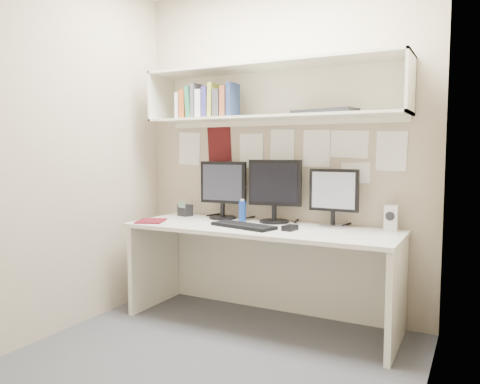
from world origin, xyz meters
The scene contains 19 objects.
floor centered at (0.00, 0.00, 0.00)m, with size 2.40×2.00×0.01m, color #434348.
wall_back centered at (0.00, 1.00, 1.30)m, with size 2.40×0.02×2.60m, color tan.
wall_front centered at (0.00, -1.00, 1.30)m, with size 2.40×0.02×2.60m, color tan.
wall_left centered at (-1.20, 0.00, 1.30)m, with size 0.02×2.00×2.60m, color tan.
wall_right centered at (1.20, 0.00, 1.30)m, with size 0.02×2.00×2.60m, color tan.
desk centered at (0.00, 0.65, 0.37)m, with size 2.00×0.70×0.73m.
overhead_hutch centered at (0.00, 0.86, 1.72)m, with size 2.00×0.38×0.40m.
pinned_papers centered at (0.00, 0.99, 1.25)m, with size 1.92×0.01×0.48m, color white, non-canonical shape.
monitor_left centered at (-0.44, 0.87, 0.98)m, with size 0.40×0.22×0.47m.
monitor_center centered at (0.01, 0.87, 0.99)m, with size 0.42×0.23×0.48m.
monitor_right centered at (0.48, 0.87, 0.96)m, with size 0.36×0.20×0.42m.
keyboard centered at (-0.09, 0.54, 0.74)m, with size 0.49×0.17×0.02m, color black.
mouse centered at (0.25, 0.58, 0.75)m, with size 0.07×0.12×0.04m, color black.
speaker centered at (0.88, 0.90, 0.82)m, with size 0.09×0.10×0.18m.
blue_bottle centered at (-0.24, 0.81, 0.81)m, with size 0.06×0.06×0.18m.
maroon_notebook centered at (-0.85, 0.45, 0.74)m, with size 0.20×0.24×0.01m, color #590F19.
desk_phone centered at (-0.81, 0.85, 0.78)m, with size 0.13×0.12×0.13m.
book_stack centered at (-0.52, 0.75, 1.66)m, with size 0.50×0.17×0.27m.
hutch_tray centered at (0.41, 0.81, 1.56)m, with size 0.46×0.18×0.03m, color black.
Camera 1 is at (1.43, -2.43, 1.28)m, focal length 35.00 mm.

